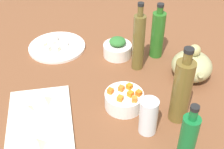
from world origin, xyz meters
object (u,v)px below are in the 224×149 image
bottle_0 (188,139)px  drinking_glass_0 (148,116)px  cutting_board (40,120)px  bottle_3 (158,34)px  bottle_2 (182,90)px  bottle_1 (139,42)px  bowl_greens (117,50)px  bowl_carrots (124,100)px  plate_tofu (57,47)px  teapot (192,65)px

bottle_0 → drinking_glass_0: (-12.64, -8.34, -2.79)cm
cutting_board → bottle_3: bearing=125.1°
bottle_2 → drinking_glass_0: bottle_2 is taller
bottle_3 → bottle_1: bearing=-51.3°
bottle_3 → bottle_2: bearing=-2.5°
bottle_0 → bottle_2: (-17.18, 3.14, 2.94)cm
bowl_greens → bowl_carrots: bowl_carrots is taller
plate_tofu → bowl_carrots: size_ratio=1.86×
bowl_greens → bottle_3: bottle_3 is taller
cutting_board → bowl_carrots: bearing=97.4°
plate_tofu → bottle_2: bearing=40.2°
bowl_carrots → plate_tofu: bearing=-149.5°
bottle_3 → cutting_board: bearing=-54.9°
bottle_2 → bottle_3: 38.23cm
bowl_greens → bowl_carrots: (32.12, -2.11, 0.11)cm
bowl_greens → drinking_glass_0: (44.59, 3.65, 3.74)cm
cutting_board → bowl_carrots: size_ratio=2.31×
bowl_greens → drinking_glass_0: drinking_glass_0 is taller
bottle_0 → bottle_1: (-47.48, -5.01, 3.26)cm
plate_tofu → bowl_greens: 28.17cm
bottle_1 → drinking_glass_0: 35.51cm
bottle_0 → bottle_3: 55.56cm
bowl_greens → bottle_2: (40.06, 15.13, 9.47)cm
bowl_greens → cutting_board: bearing=-41.4°
teapot → bottle_2: 25.05cm
plate_tofu → bottle_1: 40.33cm
drinking_glass_0 → bowl_greens: bearing=-175.3°
bowl_carrots → drinking_glass_0: 14.21cm
bowl_carrots → bottle_1: bearing=157.9°
bowl_greens → bottle_0: (57.24, 11.99, 6.53)cm
bowl_carrots → bottle_0: 29.51cm
bottle_0 → drinking_glass_0: size_ratio=1.69×
bowl_greens → bottle_0: bottle_0 is taller
bowl_greens → drinking_glass_0: bearing=4.7°
bottle_1 → drinking_glass_0: bearing=-5.5°
teapot → bottle_0: (38.36, -14.81, 3.59)cm
bottle_0 → bottle_2: bearing=169.6°
bowl_carrots → drinking_glass_0: (12.47, 5.77, 3.63)cm
bottle_3 → drinking_glass_0: 44.87cm
teapot → bottle_2: bottle_2 is taller
bowl_greens → teapot: bearing=54.8°
bowl_greens → bowl_carrots: bearing=-3.8°
bowl_greens → bottle_0: size_ratio=0.56×
bowl_carrots → bottle_3: bottle_3 is taller
bowl_carrots → bottle_0: (25.11, 14.10, 6.41)cm
plate_tofu → bottle_0: bearing=30.1°
plate_tofu → bottle_3: bearing=75.6°
plate_tofu → drinking_glass_0: size_ratio=1.97×
cutting_board → teapot: bearing=106.3°
drinking_glass_0 → cutting_board: bearing=-103.7°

